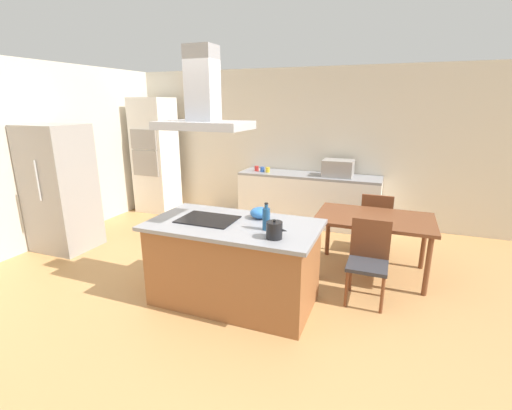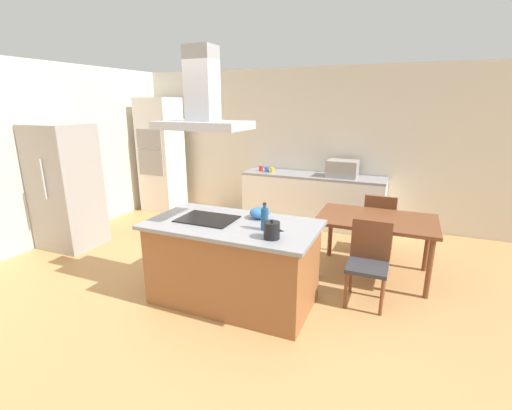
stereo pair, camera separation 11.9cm
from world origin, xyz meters
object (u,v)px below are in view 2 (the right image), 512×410
Objects in this scene: range_hood at (203,103)px; cooktop at (207,219)px; tea_kettle at (272,230)px; coffee_mug_blue at (267,169)px; wall_oven_stack at (161,155)px; chair_facing_island at (369,257)px; refrigerator at (66,187)px; countertop_microwave at (342,169)px; mixing_bowl at (260,213)px; dining_table at (376,224)px; coffee_mug_red at (261,168)px; coffee_mug_yellow at (272,170)px; olive_oil_bottle at (265,219)px; chair_facing_back_wall at (379,221)px.

cooktop is at bearing 0.00° from range_hood.
cooktop is 0.88m from tea_kettle.
coffee_mug_blue is 0.04× the size of wall_oven_stack.
range_hood is at bearing -160.45° from chair_facing_island.
refrigerator is (-3.52, 0.74, -0.07)m from tea_kettle.
countertop_microwave reaches higher than tea_kettle.
chair_facing_island is at bearing 19.55° from range_hood.
dining_table is at bearing 40.80° from mixing_bowl.
tea_kettle reaches higher than chair_facing_island.
coffee_mug_red is (-1.47, -0.02, -0.09)m from countertop_microwave.
refrigerator is 2.02× the size of range_hood.
coffee_mug_yellow is 2.98m from chair_facing_island.
tea_kettle is at bearing -52.09° from olive_oil_bottle.
chair_facing_back_wall is 2.98m from range_hood.
chair_facing_island is (0.00, -1.33, 0.00)m from chair_facing_back_wall.
countertop_microwave is 5.56× the size of coffee_mug_yellow.
chair_facing_island is at bearing -48.69° from coffee_mug_yellow.
chair_facing_island is at bearing -90.00° from chair_facing_back_wall.
olive_oil_bottle is 3.05× the size of coffee_mug_red.
range_hood is at bearing -79.24° from coffee_mug_red.
tea_kettle is at bearing -67.84° from coffee_mug_blue.
coffee_mug_red is (-1.04, 2.59, -0.01)m from mixing_bowl.
coffee_mug_yellow is at bearing 96.26° from cooktop.
tea_kettle is 4.50m from wall_oven_stack.
coffee_mug_yellow reaches higher than dining_table.
dining_table is at bearing 61.80° from tea_kettle.
coffee_mug_blue is at bearing 179.00° from coffee_mug_yellow.
chair_facing_back_wall is at bearing 18.31° from refrigerator.
range_hood reaches higher than refrigerator.
countertop_microwave is 1.82m from dining_table.
cooktop is 2.83m from coffee_mug_blue.
countertop_microwave is at bearing 107.34° from chair_facing_island.
mixing_bowl is 0.12× the size of refrigerator.
coffee_mug_blue is (-0.41, 2.80, 0.04)m from cooktop.
cooktop is 1.79m from chair_facing_island.
countertop_microwave is 1.32m from chair_facing_back_wall.
dining_table is 1.57× the size of chair_facing_island.
refrigerator is at bearing -146.37° from countertop_microwave.
coffee_mug_red reaches higher than dining_table.
wall_oven_stack reaches higher than coffee_mug_red.
countertop_microwave is at bearing 72.21° from range_hood.
refrigerator is 2.04× the size of chair_facing_island.
chair_facing_back_wall is (0.96, 1.98, -0.51)m from olive_oil_bottle.
dining_table is at bearing -37.15° from coffee_mug_blue.
chair_facing_island is (0.00, -0.67, -0.16)m from dining_table.
countertop_microwave is at bearing 72.21° from cooktop.
cooktop is 2.18× the size of olive_oil_bottle.
countertop_microwave is (0.09, 3.13, 0.06)m from tea_kettle.
coffee_mug_yellow is 2.30m from wall_oven_stack.
coffee_mug_red is at bearing 5.86° from wall_oven_stack.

